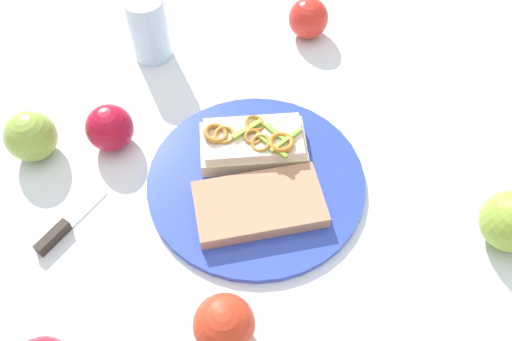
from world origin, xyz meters
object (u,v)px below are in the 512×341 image
Objects in this scene: apple_0 at (512,221)px; apple_5 at (110,128)px; plate at (256,181)px; apple_1 at (31,136)px; sandwich at (253,143)px; knife at (60,231)px; bread_slice_side at (259,204)px; apple_4 at (224,325)px; apple_2 at (308,18)px; drinking_glass at (148,29)px.

apple_0 reaches higher than apple_5.
apple_1 is at bearing -88.78° from plate.
sandwich reaches higher than knife.
apple_5 is at bearing 139.30° from bread_slice_side.
bread_slice_side is 0.26m from apple_5.
apple_4 is 0.63× the size of knife.
bread_slice_side is at bearing -48.01° from knife.
drinking_glass is (0.11, -0.26, 0.02)m from apple_2.
apple_1 is (-0.02, -0.68, -0.00)m from apple_0.
apple_4 is at bearing 57.28° from apple_1.
knife is (0.11, -0.59, -0.03)m from apple_0.
apple_4 is (0.18, -0.01, 0.02)m from bread_slice_side.
drinking_glass reaches higher than knife.
drinking_glass reaches higher than bread_slice_side.
apple_4 is 1.03× the size of apple_5.
plate is at bearing -37.59° from knife.
plate is 0.33m from drinking_glass.
apple_4 reaches higher than plate.
knife is at bearing -110.33° from apple_4.
apple_1 reaches higher than apple_5.
apple_5 is (-0.04, 0.11, -0.00)m from apple_1.
apple_2 is (-0.29, 0.04, 0.00)m from sandwich.
apple_4 is at bearing 27.03° from drinking_glass.
apple_0 is 0.57m from apple_5.
drinking_glass is at bearing -114.17° from apple_0.
sandwich is 0.33m from apple_1.
apple_5 is at bearing -137.75° from apple_4.
apple_1 is 0.41m from apple_4.
apple_5 reaches higher than knife.
apple_2 is (-0.35, 0.36, -0.00)m from apple_1.
apple_1 reaches higher than apple_4.
apple_4 is 0.64× the size of drinking_glass.
apple_1 is 0.65× the size of knife.
apple_5 reaches higher than plate.
sandwich reaches higher than plate.
apple_0 is at bearing 84.49° from apple_5.
sandwich is 0.22m from apple_5.
drinking_glass is at bearing 21.32° from knife.
bread_slice_side is at bearing 83.22° from apple_1.
plate is 0.34m from apple_2.
bread_slice_side is 2.46× the size of apple_5.
apple_1 reaches higher than plate.
apple_2 is (-0.39, 0.02, 0.01)m from bread_slice_side.
plate is 0.23m from apple_5.
sandwich is 1.48× the size of knife.
apple_1 is at bearing -91.38° from apple_0.
drinking_glass is 0.37m from knife.
bread_slice_side is 0.39m from apple_2.
sandwich is at bearing -8.35° from apple_2.
apple_0 is at bearing 86.09° from plate.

